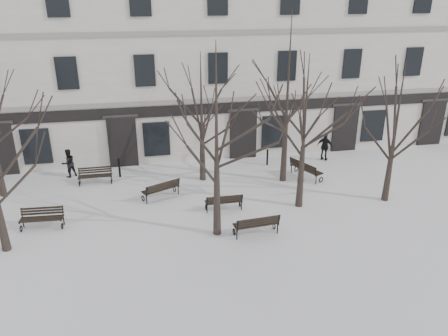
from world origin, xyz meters
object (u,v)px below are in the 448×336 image
object	(u,v)px
tree_3	(397,117)
bench_0	(42,217)
tree_1	(216,120)
bench_1	(224,201)
bench_4	(161,189)
bench_3	(95,175)
tree_2	(305,115)
bench_5	(305,169)
bench_2	(257,224)

from	to	relation	value
tree_3	bench_0	distance (m)	16.16
tree_1	tree_3	distance (m)	8.70
bench_1	bench_0	bearing A→B (deg)	0.36
bench_4	bench_1	bearing A→B (deg)	120.01
bench_3	tree_2	bearing A→B (deg)	-25.52
tree_3	bench_3	xyz separation A→B (m)	(-13.86, 4.74, -3.66)
tree_2	tree_1	bearing A→B (deg)	-157.68
bench_0	bench_5	bearing A→B (deg)	16.14
tree_1	tree_3	xyz separation A→B (m)	(8.53, 1.52, -0.75)
tree_1	tree_2	world-z (taller)	tree_1
tree_1	tree_2	xyz separation A→B (m)	(4.23, 1.74, -0.50)
tree_1	bench_0	bearing A→B (deg)	164.92
bench_1	bench_3	xyz separation A→B (m)	(-6.00, 4.30, 0.00)
bench_0	tree_2	bearing A→B (deg)	2.64
tree_1	bench_5	world-z (taller)	tree_1
bench_4	bench_3	bearing A→B (deg)	-62.60
tree_3	bench_1	size ratio (longest dim) A/B	3.89
tree_2	bench_5	distance (m)	5.14
tree_2	tree_3	size ratio (longest dim) A/B	1.06
bench_0	bench_2	bearing A→B (deg)	-11.46
tree_1	bench_0	xyz separation A→B (m)	(-7.21, 1.94, -4.40)
tree_3	bench_1	world-z (taller)	tree_3
bench_3	bench_4	size ratio (longest dim) A/B	0.89
tree_1	bench_2	bearing A→B (deg)	-15.37
bench_3	bench_5	world-z (taller)	bench_5
bench_1	tree_2	bearing A→B (deg)	176.72
bench_1	bench_5	bearing A→B (deg)	-150.28
tree_1	bench_5	bearing A→B (deg)	40.06
tree_2	bench_2	xyz separation A→B (m)	(-2.66, -2.17, -3.88)
bench_0	bench_2	size ratio (longest dim) A/B	0.94
tree_2	bench_1	xyz separation A→B (m)	(-3.55, 0.22, -3.92)
tree_1	bench_3	xyz separation A→B (m)	(-5.33, 6.26, -4.42)
bench_5	bench_0	bearing A→B (deg)	78.30
tree_1	tree_2	bearing A→B (deg)	22.32
bench_0	bench_3	bearing A→B (deg)	70.18
tree_1	bench_4	size ratio (longest dim) A/B	4.06
tree_2	bench_4	world-z (taller)	tree_2
tree_2	bench_0	world-z (taller)	tree_2
bench_2	tree_2	bearing A→B (deg)	-145.57
bench_0	bench_3	distance (m)	4.71
tree_2	bench_4	distance (m)	7.67
bench_0	bench_1	bearing A→B (deg)	3.77
tree_2	bench_2	distance (m)	5.17
bench_3	bench_5	distance (m)	11.13
bench_4	bench_5	world-z (taller)	bench_5
tree_3	bench_1	bearing A→B (deg)	176.83
bench_0	bench_4	bearing A→B (deg)	23.60
bench_3	bench_4	distance (m)	4.09
bench_1	bench_4	size ratio (longest dim) A/B	0.88
tree_2	bench_3	distance (m)	11.28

